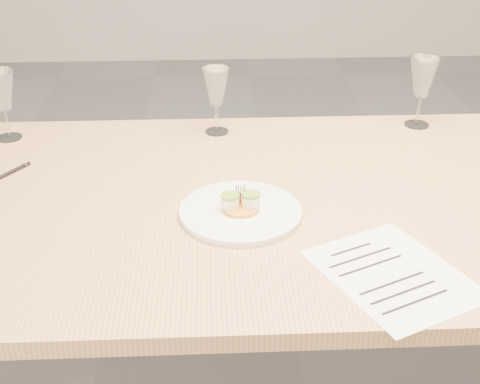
{
  "coord_description": "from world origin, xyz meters",
  "views": [
    {
      "loc": [
        -0.28,
        -1.41,
        1.53
      ],
      "look_at": [
        -0.21,
        -0.07,
        0.8
      ],
      "focal_mm": 50.0,
      "sensor_mm": 36.0,
      "label": 1
    }
  ],
  "objects_px": {
    "recipe_sheet": "(393,274)",
    "wine_glass_0": "(2,92)",
    "wine_glass_2": "(423,79)",
    "ballpoint_pen": "(9,173)",
    "dinner_plate": "(241,211)",
    "wine_glass_1": "(216,88)",
    "dining_table": "(325,219)"
  },
  "relations": [
    {
      "from": "wine_glass_0",
      "to": "wine_glass_2",
      "type": "xyz_separation_m",
      "value": [
        1.19,
        0.04,
        0.01
      ]
    },
    {
      "from": "recipe_sheet",
      "to": "ballpoint_pen",
      "type": "xyz_separation_m",
      "value": [
        -0.88,
        0.48,
        0.0
      ]
    },
    {
      "from": "wine_glass_1",
      "to": "wine_glass_2",
      "type": "height_order",
      "value": "wine_glass_2"
    },
    {
      "from": "recipe_sheet",
      "to": "dinner_plate",
      "type": "bearing_deg",
      "value": 114.51
    },
    {
      "from": "dinner_plate",
      "to": "wine_glass_1",
      "type": "distance_m",
      "value": 0.5
    },
    {
      "from": "dining_table",
      "to": "ballpoint_pen",
      "type": "bearing_deg",
      "value": 169.64
    },
    {
      "from": "wine_glass_1",
      "to": "dining_table",
      "type": "bearing_deg",
      "value": -56.69
    },
    {
      "from": "recipe_sheet",
      "to": "wine_glass_2",
      "type": "bearing_deg",
      "value": 45.64
    },
    {
      "from": "wine_glass_1",
      "to": "wine_glass_2",
      "type": "bearing_deg",
      "value": 2.24
    },
    {
      "from": "dining_table",
      "to": "wine_glass_2",
      "type": "distance_m",
      "value": 0.58
    },
    {
      "from": "recipe_sheet",
      "to": "wine_glass_2",
      "type": "relative_size",
      "value": 1.87
    },
    {
      "from": "recipe_sheet",
      "to": "wine_glass_0",
      "type": "distance_m",
      "value": 1.18
    },
    {
      "from": "wine_glass_0",
      "to": "wine_glass_2",
      "type": "relative_size",
      "value": 0.96
    },
    {
      "from": "recipe_sheet",
      "to": "ballpoint_pen",
      "type": "relative_size",
      "value": 3.23
    },
    {
      "from": "dining_table",
      "to": "ballpoint_pen",
      "type": "relative_size",
      "value": 19.93
    },
    {
      "from": "dinner_plate",
      "to": "ballpoint_pen",
      "type": "bearing_deg",
      "value": 158.36
    },
    {
      "from": "ballpoint_pen",
      "to": "dining_table",
      "type": "bearing_deg",
      "value": -65.77
    },
    {
      "from": "dinner_plate",
      "to": "wine_glass_1",
      "type": "height_order",
      "value": "wine_glass_1"
    },
    {
      "from": "wine_glass_2",
      "to": "dinner_plate",
      "type": "bearing_deg",
      "value": -137.59
    },
    {
      "from": "recipe_sheet",
      "to": "ballpoint_pen",
      "type": "distance_m",
      "value": 1.0
    },
    {
      "from": "dinner_plate",
      "to": "wine_glass_0",
      "type": "xyz_separation_m",
      "value": [
        -0.64,
        0.47,
        0.13
      ]
    },
    {
      "from": "wine_glass_1",
      "to": "ballpoint_pen",
      "type": "bearing_deg",
      "value": -155.13
    },
    {
      "from": "dining_table",
      "to": "wine_glass_0",
      "type": "distance_m",
      "value": 0.96
    },
    {
      "from": "dinner_plate",
      "to": "recipe_sheet",
      "type": "relative_size",
      "value": 0.72
    },
    {
      "from": "ballpoint_pen",
      "to": "wine_glass_0",
      "type": "bearing_deg",
      "value": 48.2
    },
    {
      "from": "dinner_plate",
      "to": "wine_glass_2",
      "type": "relative_size",
      "value": 1.35
    },
    {
      "from": "wine_glass_2",
      "to": "dining_table",
      "type": "bearing_deg",
      "value": -129.0
    },
    {
      "from": "dinner_plate",
      "to": "ballpoint_pen",
      "type": "height_order",
      "value": "dinner_plate"
    },
    {
      "from": "recipe_sheet",
      "to": "ballpoint_pen",
      "type": "height_order",
      "value": "ballpoint_pen"
    },
    {
      "from": "recipe_sheet",
      "to": "wine_glass_1",
      "type": "relative_size",
      "value": 2.01
    },
    {
      "from": "dinner_plate",
      "to": "wine_glass_0",
      "type": "height_order",
      "value": "wine_glass_0"
    },
    {
      "from": "dinner_plate",
      "to": "wine_glass_1",
      "type": "bearing_deg",
      "value": 95.5
    }
  ]
}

